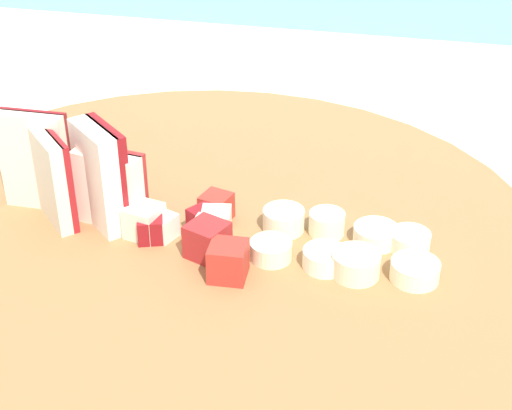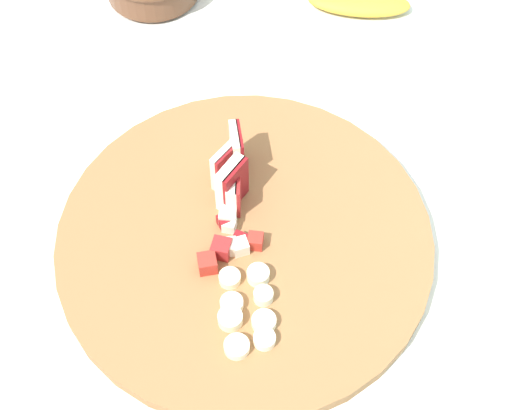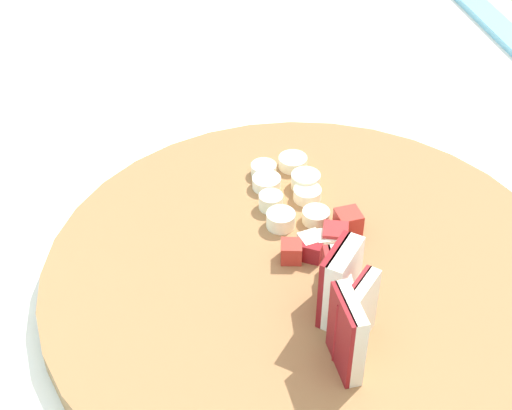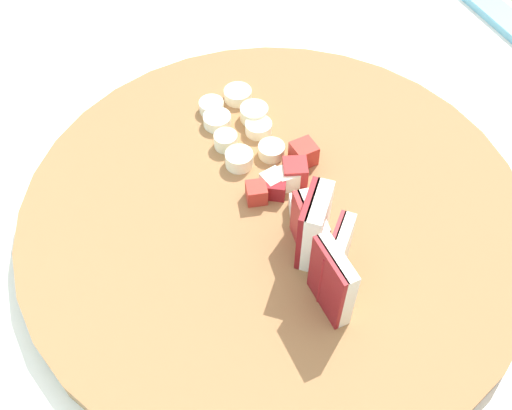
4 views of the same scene
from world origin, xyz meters
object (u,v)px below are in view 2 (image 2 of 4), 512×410
(apple_dice_pile, at_px, (228,241))
(banana_slice_rows, at_px, (246,310))
(banana_peel, at_px, (359,2))
(apple_wedge_fan, at_px, (233,173))
(cutting_board, at_px, (245,240))

(apple_dice_pile, distance_m, banana_slice_rows, 0.09)
(banana_slice_rows, height_order, banana_peel, banana_slice_rows)
(apple_wedge_fan, distance_m, banana_peel, 0.40)
(apple_wedge_fan, bearing_deg, cutting_board, 4.44)
(apple_dice_pile, xyz_separation_m, banana_peel, (-0.41, 0.24, -0.02))
(apple_wedge_fan, xyz_separation_m, banana_slice_rows, (0.17, -0.00, -0.02))
(apple_dice_pile, bearing_deg, banana_slice_rows, 6.79)
(cutting_board, relative_size, apple_wedge_fan, 4.47)
(apple_wedge_fan, xyz_separation_m, banana_peel, (-0.33, 0.23, -0.04))
(cutting_board, distance_m, apple_dice_pile, 0.03)
(apple_dice_pile, relative_size, banana_peel, 0.55)
(banana_slice_rows, relative_size, banana_peel, 0.71)
(cutting_board, height_order, banana_peel, banana_peel)
(cutting_board, height_order, apple_dice_pile, apple_dice_pile)
(banana_slice_rows, bearing_deg, cutting_board, 174.63)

